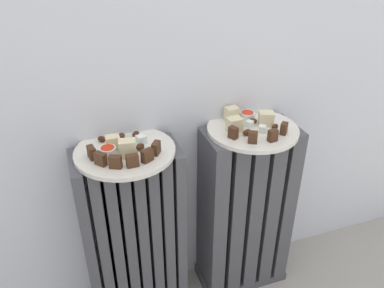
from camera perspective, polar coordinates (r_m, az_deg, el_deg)
radiator_left at (r=1.24m, az=-8.57°, el=-13.72°), size 0.31×0.15×0.62m
radiator_right at (r=1.34m, az=7.86°, el=-10.00°), size 0.31×0.15×0.62m
plate_left at (r=1.05m, az=-9.87°, el=-1.06°), size 0.27×0.27×0.01m
plate_right at (r=1.16m, az=8.95°, el=2.16°), size 0.27×0.27×0.01m
dark_cake_slice_left_0 at (r=1.02m, az=-14.62°, el=-1.25°), size 0.02×0.03×0.03m
dark_cake_slice_left_1 at (r=0.99m, az=-13.39°, el=-2.17°), size 0.03×0.03×0.03m
dark_cake_slice_left_2 at (r=0.97m, az=-11.27°, el=-2.62°), size 0.03×0.03×0.03m
dark_cake_slice_left_3 at (r=0.96m, az=-8.80°, el=-2.46°), size 0.03×0.02×0.03m
dark_cake_slice_left_4 at (r=0.98m, az=-6.64°, el=-1.71°), size 0.03×0.03×0.03m
dark_cake_slice_left_5 at (r=1.01m, az=-5.33°, el=-0.61°), size 0.03×0.03×0.03m
marble_cake_slice_left_0 at (r=1.00m, az=-9.52°, el=-0.70°), size 0.05×0.04×0.05m
marble_cake_slice_left_1 at (r=1.05m, az=-11.61°, el=0.23°), size 0.04×0.03×0.04m
turkish_delight_left_0 at (r=1.06m, az=-7.53°, el=0.64°), size 0.03×0.03×0.02m
turkish_delight_left_1 at (r=1.04m, az=-9.94°, el=-0.28°), size 0.03×0.03×0.02m
medjool_date_left_0 at (r=1.10m, az=-8.32°, el=1.47°), size 0.03×0.03×0.01m
medjool_date_left_1 at (r=1.10m, az=-10.39°, el=1.22°), size 0.03×0.03×0.01m
medjool_date_left_2 at (r=1.04m, az=-7.68°, el=-0.39°), size 0.03×0.03×0.02m
medjool_date_left_3 at (r=1.09m, az=-13.19°, el=0.73°), size 0.03×0.02×0.02m
jam_bowl_left at (r=1.02m, az=-12.34°, el=-1.04°), size 0.04×0.04×0.03m
dark_cake_slice_right_0 at (r=1.08m, az=6.10°, el=1.66°), size 0.03×0.03×0.03m
dark_cake_slice_right_1 at (r=1.07m, az=8.97°, el=0.98°), size 0.03×0.03×0.03m
dark_cake_slice_right_2 at (r=1.09m, az=11.86°, el=1.23°), size 0.03×0.02×0.03m
dark_cake_slice_right_3 at (r=1.13m, az=13.44°, el=2.24°), size 0.03×0.03×0.03m
marble_cake_slice_right_0 at (r=1.18m, az=5.89°, el=4.39°), size 0.04×0.04×0.04m
marble_cake_slice_right_1 at (r=1.12m, az=6.28°, el=2.83°), size 0.05×0.04×0.04m
marble_cake_slice_right_2 at (r=1.17m, az=10.89°, el=3.71°), size 0.05×0.05×0.04m
turkish_delight_right_0 at (r=1.16m, az=6.33°, el=3.23°), size 0.03×0.03×0.02m
turkish_delight_right_1 at (r=1.15m, az=8.48°, el=2.93°), size 0.03×0.03×0.02m
turkish_delight_right_2 at (r=1.13m, az=10.38°, el=2.19°), size 0.03×0.03×0.02m
medjool_date_right_0 at (r=1.16m, az=12.18°, el=2.55°), size 0.03×0.02×0.02m
medjool_date_right_1 at (r=1.12m, az=11.96°, el=1.52°), size 0.03×0.03×0.02m
medjool_date_right_2 at (r=1.18m, az=8.94°, el=3.40°), size 0.03×0.02×0.02m
medjool_date_right_3 at (r=1.11m, az=8.16°, el=1.73°), size 0.03×0.02×0.02m
jam_bowl_right at (r=1.20m, az=8.17°, el=4.21°), size 0.04×0.04×0.02m
fork at (r=1.06m, az=-9.46°, el=-0.12°), size 0.03×0.10×0.00m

